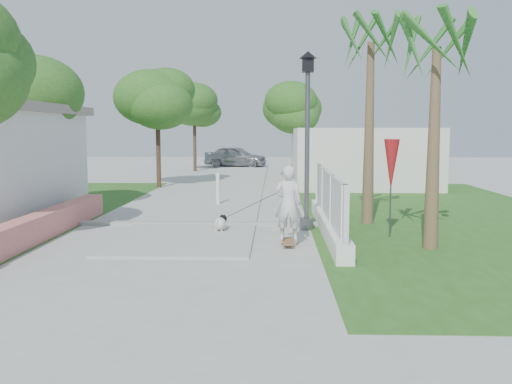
{
  "coord_description": "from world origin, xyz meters",
  "views": [
    {
      "loc": [
        2.09,
        -8.81,
        2.5
      ],
      "look_at": [
        1.66,
        4.12,
        1.1
      ],
      "focal_mm": 40.0,
      "sensor_mm": 36.0,
      "label": 1
    }
  ],
  "objects_px": {
    "skateboarder": "(254,206)",
    "bollard": "(218,188)",
    "street_lamp": "(307,133)",
    "parked_car": "(236,157)",
    "patio_umbrella": "(391,166)",
    "dog": "(221,223)"
  },
  "relations": [
    {
      "from": "bollard",
      "to": "skateboarder",
      "type": "xyz_separation_m",
      "value": [
        1.41,
        -5.83,
        0.18
      ]
    },
    {
      "from": "dog",
      "to": "street_lamp",
      "type": "bearing_deg",
      "value": 27.06
    },
    {
      "from": "street_lamp",
      "to": "skateboarder",
      "type": "distance_m",
      "value": 2.49
    },
    {
      "from": "bollard",
      "to": "skateboarder",
      "type": "distance_m",
      "value": 6.0
    },
    {
      "from": "bollard",
      "to": "dog",
      "type": "distance_m",
      "value": 5.09
    },
    {
      "from": "patio_umbrella",
      "to": "dog",
      "type": "xyz_separation_m",
      "value": [
        -4.03,
        0.46,
        -1.45
      ]
    },
    {
      "from": "dog",
      "to": "bollard",
      "type": "bearing_deg",
      "value": 109.22
    },
    {
      "from": "patio_umbrella",
      "to": "parked_car",
      "type": "relative_size",
      "value": 0.55
    },
    {
      "from": "bollard",
      "to": "patio_umbrella",
      "type": "relative_size",
      "value": 0.47
    },
    {
      "from": "bollard",
      "to": "parked_car",
      "type": "height_order",
      "value": "parked_car"
    },
    {
      "from": "street_lamp",
      "to": "parked_car",
      "type": "distance_m",
      "value": 24.76
    },
    {
      "from": "street_lamp",
      "to": "skateboarder",
      "type": "relative_size",
      "value": 2.07
    },
    {
      "from": "street_lamp",
      "to": "parked_car",
      "type": "bearing_deg",
      "value": 98.05
    },
    {
      "from": "street_lamp",
      "to": "dog",
      "type": "xyz_separation_m",
      "value": [
        -2.13,
        -0.54,
        -2.19
      ]
    },
    {
      "from": "skateboarder",
      "to": "bollard",
      "type": "bearing_deg",
      "value": -73.49
    },
    {
      "from": "skateboarder",
      "to": "street_lamp",
      "type": "bearing_deg",
      "value": -131.1
    },
    {
      "from": "patio_umbrella",
      "to": "skateboarder",
      "type": "bearing_deg",
      "value": -174.04
    },
    {
      "from": "patio_umbrella",
      "to": "parked_car",
      "type": "xyz_separation_m",
      "value": [
        -5.36,
        25.46,
        -0.97
      ]
    },
    {
      "from": "bollard",
      "to": "skateboarder",
      "type": "relative_size",
      "value": 0.51
    },
    {
      "from": "street_lamp",
      "to": "bollard",
      "type": "height_order",
      "value": "street_lamp"
    },
    {
      "from": "patio_umbrella",
      "to": "parked_car",
      "type": "height_order",
      "value": "patio_umbrella"
    },
    {
      "from": "patio_umbrella",
      "to": "street_lamp",
      "type": "bearing_deg",
      "value": 152.24
    }
  ]
}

